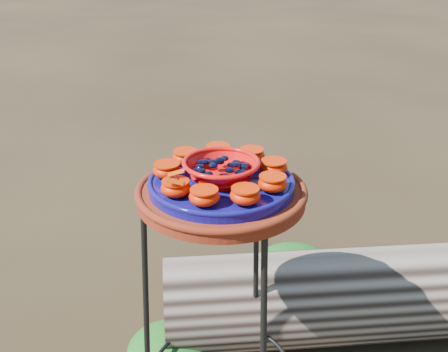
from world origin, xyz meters
The scene contains 18 objects.
plant_stand centered at (0.00, 0.00, 0.35)m, with size 0.44×0.44×0.70m, color black, non-canonical shape.
terracotta_saucer centered at (0.00, 0.00, 0.72)m, with size 0.42×0.42×0.03m, color #5E280E.
cobalt_plate centered at (0.00, 0.00, 0.75)m, with size 0.36×0.36×0.02m, color #0D0A65.
red_bowl centered at (0.00, 0.00, 0.78)m, with size 0.18×0.18×0.05m, color red, non-canonical shape.
glass_gems centered at (0.00, 0.00, 0.82)m, with size 0.14×0.14×0.02m, color black, non-canonical shape.
orange_half_0 centered at (-0.05, -0.13, 0.78)m, with size 0.07×0.07×0.04m, color #D70300.
orange_half_1 centered at (0.03, -0.13, 0.78)m, with size 0.07×0.07×0.04m, color #D70300.
orange_half_2 centered at (0.11, -0.08, 0.78)m, with size 0.07×0.07×0.04m, color #D70300.
orange_half_3 centered at (0.13, 0.01, 0.78)m, with size 0.07×0.07×0.04m, color #D70300.
orange_half_4 centered at (0.10, 0.09, 0.78)m, with size 0.07×0.07×0.04m, color #D70300.
orange_half_5 centered at (0.01, 0.13, 0.78)m, with size 0.07×0.07×0.04m, color #D70300.
orange_half_6 centered at (-0.07, 0.11, 0.78)m, with size 0.07×0.07×0.04m, color #D70300.
orange_half_7 centered at (-0.13, 0.04, 0.78)m, with size 0.07×0.07×0.04m, color #D70300.
orange_half_8 centered at (-0.12, -0.05, 0.78)m, with size 0.07×0.07×0.04m, color #D70300.
butterfly centered at (-0.05, -0.13, 0.80)m, with size 0.09×0.05×0.02m, color #DA3801, non-canonical shape.
driftwood_log centered at (0.41, 0.65, 0.16)m, with size 1.75×0.46×0.33m, color black, non-canonical shape.
foliage_left centered at (-0.23, 0.06, 0.07)m, with size 0.27×0.27×0.14m, color #174918.
foliage_back centered at (-0.05, 0.66, 0.09)m, with size 0.35×0.35×0.17m, color #174918.
Camera 1 is at (0.63, -1.07, 1.34)m, focal length 45.00 mm.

